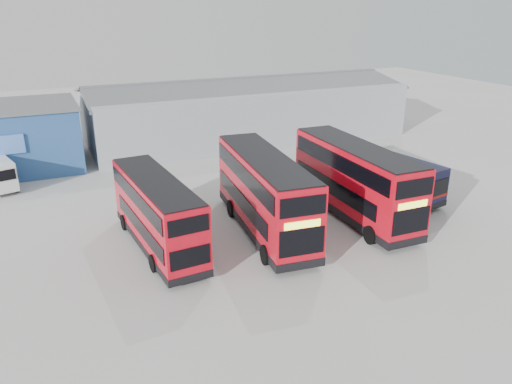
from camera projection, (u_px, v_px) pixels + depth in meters
name	position (u px, v px, depth m)	size (l,w,h in m)	color
ground_plane	(253.00, 224.00, 30.19)	(120.00, 120.00, 0.00)	#A7A7A2
maintenance_shed	(244.00, 110.00, 49.39)	(30.50, 12.00, 5.89)	#9CA1AB
double_decker_left	(158.00, 214.00, 26.63)	(2.95, 9.55, 3.98)	red
double_decker_centre	(265.00, 195.00, 28.48)	(3.72, 11.05, 4.59)	red
double_decker_right	(354.00, 182.00, 30.64)	(2.98, 10.89, 4.57)	red
single_decker_blue	(374.00, 172.00, 35.21)	(4.22, 10.64, 2.82)	black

